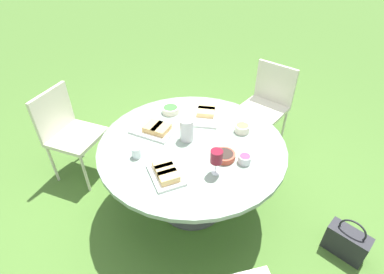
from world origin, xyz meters
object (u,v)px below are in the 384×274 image
object	(u,v)px
chair_far_back	(67,129)
dining_table	(192,153)
wine_glass	(216,157)
chair_near_right	(268,100)
water_pitcher	(187,130)
handbag	(346,242)

from	to	relation	value
chair_far_back	dining_table	bearing A→B (deg)	-157.20
wine_glass	chair_near_right	bearing A→B (deg)	-72.71
dining_table	wine_glass	world-z (taller)	wine_glass
dining_table	chair_near_right	world-z (taller)	chair_near_right
water_pitcher	wine_glass	distance (m)	0.43
dining_table	chair_near_right	bearing A→B (deg)	-86.02
dining_table	chair_far_back	size ratio (longest dim) A/B	1.63
chair_near_right	water_pitcher	world-z (taller)	same
wine_glass	handbag	size ratio (longest dim) A/B	0.53
dining_table	handbag	distance (m)	1.36
chair_near_right	dining_table	bearing A→B (deg)	93.98
dining_table	wine_glass	size ratio (longest dim) A/B	7.42
chair_near_right	chair_far_back	xyz separation A→B (m)	(1.06, 1.74, 0.00)
dining_table	water_pitcher	xyz separation A→B (m)	(0.06, -0.01, 0.19)
dining_table	wine_glass	distance (m)	0.44
chair_far_back	water_pitcher	xyz separation A→B (m)	(-1.08, -0.49, 0.27)
chair_near_right	chair_far_back	world-z (taller)	same
chair_far_back	water_pitcher	distance (m)	1.22
water_pitcher	wine_glass	xyz separation A→B (m)	(-0.41, 0.13, 0.05)
chair_far_back	handbag	world-z (taller)	chair_far_back
chair_near_right	handbag	world-z (taller)	chair_near_right
chair_near_right	wine_glass	world-z (taller)	wine_glass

